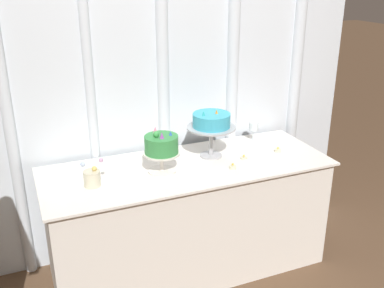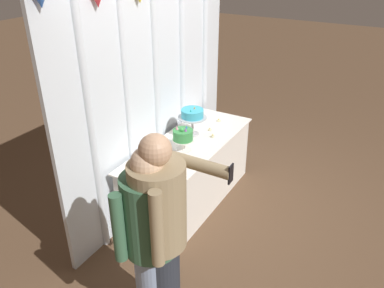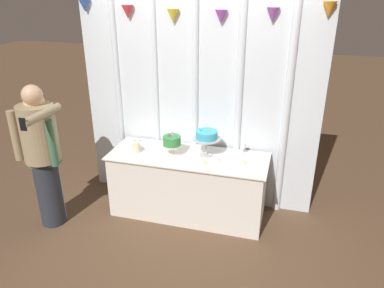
{
  "view_description": "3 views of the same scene",
  "coord_description": "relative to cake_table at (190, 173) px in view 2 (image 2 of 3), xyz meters",
  "views": [
    {
      "loc": [
        -0.96,
        -2.27,
        1.91
      ],
      "look_at": [
        -0.0,
        0.03,
        0.93
      ],
      "focal_mm": 41.84,
      "sensor_mm": 36.0,
      "label": 1
    },
    {
      "loc": [
        -3.11,
        -1.7,
        2.64
      ],
      "look_at": [
        -0.1,
        0.01,
        0.81
      ],
      "focal_mm": 35.99,
      "sensor_mm": 36.0,
      "label": 2
    },
    {
      "loc": [
        1.05,
        -3.51,
        2.55
      ],
      "look_at": [
        0.04,
        0.14,
        0.89
      ],
      "focal_mm": 34.34,
      "sensor_mm": 36.0,
      "label": 3
    }
  ],
  "objects": [
    {
      "name": "cake_table",
      "position": [
        0.0,
        0.0,
        0.0
      ],
      "size": [
        1.81,
        0.68,
        0.76
      ],
      "color": "white",
      "rests_on": "ground_plane"
    },
    {
      "name": "wine_glass",
      "position": [
        0.59,
        0.22,
        0.48
      ],
      "size": [
        0.06,
        0.06,
        0.14
      ],
      "color": "silver",
      "rests_on": "cake_table"
    },
    {
      "name": "guest_man_dark_suit",
      "position": [
        -1.48,
        -0.56,
        0.45
      ],
      "size": [
        0.5,
        0.5,
        1.54
      ],
      "color": "#93ADD6",
      "rests_on": "ground_plane"
    },
    {
      "name": "tealight_far_left",
      "position": [
        0.24,
        -0.15,
        0.39
      ],
      "size": [
        0.04,
        0.04,
        0.04
      ],
      "color": "beige",
      "rests_on": "cake_table"
    },
    {
      "name": "cake_display_nearleft",
      "position": [
        -0.18,
        -0.03,
        0.54
      ],
      "size": [
        0.22,
        0.22,
        0.28
      ],
      "color": "silver",
      "rests_on": "cake_table"
    },
    {
      "name": "tealight_near_left",
      "position": [
        0.37,
        -0.05,
        0.39
      ],
      "size": [
        0.04,
        0.04,
        0.03
      ],
      "color": "beige",
      "rests_on": "cake_table"
    },
    {
      "name": "flower_vase",
      "position": [
        -0.61,
        -0.05,
        0.43
      ],
      "size": [
        0.12,
        0.1,
        0.17
      ],
      "color": "beige",
      "rests_on": "cake_table"
    },
    {
      "name": "ground_plane",
      "position": [
        0.0,
        -0.1,
        -0.38
      ],
      "size": [
        24.0,
        24.0,
        0.0
      ],
      "primitive_type": "plane",
      "color": "brown"
    },
    {
      "name": "tealight_near_right",
      "position": [
        0.64,
        -0.03,
        0.39
      ],
      "size": [
        0.05,
        0.05,
        0.04
      ],
      "color": "beige",
      "rests_on": "cake_table"
    },
    {
      "name": "draped_curtain",
      "position": [
        0.03,
        0.4,
        0.98
      ],
      "size": [
        2.82,
        0.14,
        2.65
      ],
      "color": "silver",
      "rests_on": "ground_plane"
    },
    {
      "name": "guest_man_pink_jacket",
      "position": [
        -1.45,
        -0.61,
        0.51
      ],
      "size": [
        0.52,
        0.68,
        1.63
      ],
      "color": "#282D38",
      "rests_on": "ground_plane"
    },
    {
      "name": "cake_display_nearright",
      "position": [
        0.19,
        0.08,
        0.61
      ],
      "size": [
        0.31,
        0.31,
        0.32
      ],
      "color": "#B2B2B7",
      "rests_on": "cake_table"
    }
  ]
}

